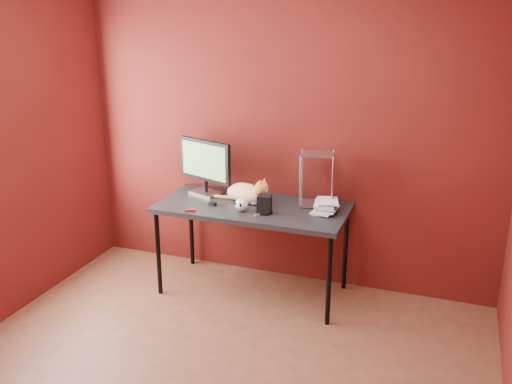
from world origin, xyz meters
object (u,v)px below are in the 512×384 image
(speaker, at_px, (264,205))
(book_stack, at_px, (318,145))
(skull_mug, at_px, (242,205))
(cat, at_px, (246,193))
(monitor, at_px, (205,164))
(desk, at_px, (253,211))

(speaker, bearing_deg, book_stack, 19.78)
(book_stack, bearing_deg, skull_mug, -159.05)
(cat, bearing_deg, skull_mug, -58.01)
(skull_mug, height_order, speaker, speaker)
(cat, distance_m, book_stack, 0.73)
(cat, distance_m, speaker, 0.29)
(monitor, height_order, skull_mug, monitor)
(cat, distance_m, skull_mug, 0.21)
(desk, relative_size, book_stack, 1.44)
(desk, xyz_separation_m, book_stack, (0.50, 0.06, 0.57))
(monitor, height_order, cat, monitor)
(speaker, relative_size, book_stack, 0.14)
(cat, xyz_separation_m, skull_mug, (0.04, -0.20, -0.03))
(monitor, distance_m, book_stack, 1.01)
(monitor, distance_m, cat, 0.44)
(cat, bearing_deg, speaker, -19.31)
(desk, bearing_deg, speaker, -42.37)
(cat, relative_size, book_stack, 0.47)
(desk, distance_m, monitor, 0.58)
(monitor, distance_m, skull_mug, 0.56)
(desk, relative_size, monitor, 2.91)
(monitor, bearing_deg, speaker, -5.20)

